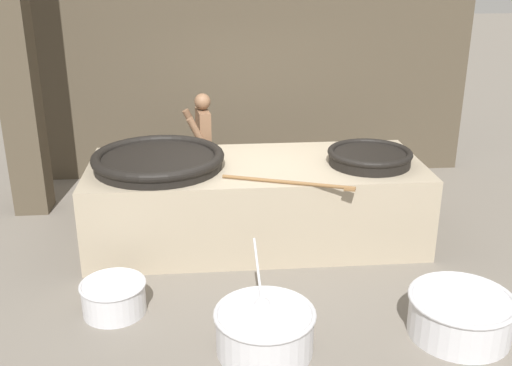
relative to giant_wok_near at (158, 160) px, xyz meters
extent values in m
plane|color=slate|center=(1.15, 0.04, -1.10)|extent=(60.00, 60.00, 0.00)
cube|color=#4C4233|center=(1.15, 2.55, 1.11)|extent=(7.14, 0.24, 4.40)
cube|color=#4C4233|center=(-1.84, 1.25, 1.11)|extent=(0.45, 0.45, 4.40)
cube|color=tan|center=(1.15, 0.04, -0.60)|extent=(4.00, 1.62, 1.00)
cylinder|color=black|center=(0.00, 0.00, -0.03)|extent=(1.49, 1.49, 0.13)
torus|color=black|center=(0.00, 0.00, 0.03)|extent=(1.55, 1.55, 0.12)
cylinder|color=black|center=(2.50, -0.10, -0.03)|extent=(0.97, 0.97, 0.14)
torus|color=black|center=(2.50, -0.10, 0.04)|extent=(1.00, 1.00, 0.08)
cylinder|color=brown|center=(1.43, -0.67, -0.08)|extent=(1.40, 0.54, 0.04)
cube|color=brown|center=(2.07, -0.90, -0.09)|extent=(0.15, 0.13, 0.02)
cylinder|color=brown|center=(0.55, 1.19, -0.71)|extent=(0.12, 0.12, 0.78)
cylinder|color=brown|center=(0.52, 1.36, -0.71)|extent=(0.12, 0.12, 0.78)
cube|color=#722D4C|center=(0.54, 1.28, -0.55)|extent=(0.22, 0.26, 0.51)
cube|color=brown|center=(0.54, 1.28, -0.02)|extent=(0.22, 0.49, 0.58)
cylinder|color=brown|center=(0.47, 1.03, -0.03)|extent=(0.33, 0.14, 0.53)
cylinder|color=brown|center=(0.41, 1.50, -0.03)|extent=(0.33, 0.14, 0.53)
sphere|color=brown|center=(0.54, 1.28, 0.39)|extent=(0.22, 0.22, 0.22)
cylinder|color=silver|center=(1.03, -2.22, -0.91)|extent=(0.87, 0.87, 0.38)
torus|color=silver|center=(1.03, -2.22, -0.72)|extent=(0.91, 0.91, 0.04)
cylinder|color=#6B9347|center=(1.03, -2.22, -0.82)|extent=(0.77, 0.77, 0.09)
sphere|color=silver|center=(1.02, -2.07, -0.73)|extent=(0.16, 0.16, 0.16)
cylinder|color=silver|center=(1.01, -1.78, -0.53)|extent=(0.05, 0.58, 0.42)
cylinder|color=silver|center=(-0.40, -1.47, -0.94)|extent=(0.62, 0.62, 0.31)
torus|color=silver|center=(-0.40, -1.47, -0.79)|extent=(0.65, 0.65, 0.03)
cylinder|color=tan|center=(-0.40, -1.47, -0.87)|extent=(0.55, 0.55, 0.08)
cylinder|color=silver|center=(2.86, -2.14, -0.91)|extent=(0.94, 0.94, 0.38)
torus|color=silver|center=(2.86, -2.14, -0.72)|extent=(0.98, 0.98, 0.05)
cylinder|color=orange|center=(2.86, -2.14, -0.82)|extent=(0.82, 0.82, 0.09)
cylinder|color=orange|center=(2.66, -2.14, -0.75)|extent=(0.06, 0.06, 0.04)
cylinder|color=orange|center=(3.12, -2.23, -0.75)|extent=(0.05, 0.05, 0.04)
cylinder|color=orange|center=(2.78, -2.19, -0.75)|extent=(0.05, 0.05, 0.04)
cylinder|color=orange|center=(2.92, -1.82, -0.75)|extent=(0.06, 0.07, 0.04)
cylinder|color=orange|center=(2.90, -2.13, -0.76)|extent=(0.05, 0.05, 0.03)
cylinder|color=orange|center=(2.87, -2.15, -0.76)|extent=(0.04, 0.04, 0.03)
cylinder|color=orange|center=(3.13, -2.03, -0.75)|extent=(0.06, 0.05, 0.04)
cylinder|color=orange|center=(2.77, -2.24, -0.76)|extent=(0.04, 0.04, 0.03)
cylinder|color=orange|center=(2.87, -2.12, -0.76)|extent=(0.04, 0.05, 0.03)
cylinder|color=orange|center=(2.96, -2.25, -0.76)|extent=(0.05, 0.05, 0.03)
camera|label=1|loc=(0.55, -6.71, 2.23)|focal=42.00mm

